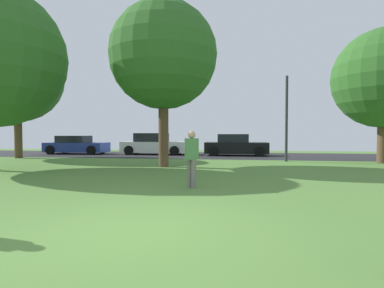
{
  "coord_description": "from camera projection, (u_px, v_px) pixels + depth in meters",
  "views": [
    {
      "loc": [
        1.51,
        -4.55,
        1.51
      ],
      "look_at": [
        0.0,
        5.71,
        1.13
      ],
      "focal_mm": 28.77,
      "sensor_mm": 36.0,
      "label": 1
    }
  ],
  "objects": [
    {
      "name": "ground_plane",
      "position": [
        139.0,
        230.0,
        4.77
      ],
      "size": [
        44.0,
        44.0,
        0.0
      ],
      "primitive_type": "plane",
      "color": "#547F38"
    },
    {
      "name": "parked_car_blue",
      "position": [
        76.0,
        145.0,
        22.07
      ],
      "size": [
        4.35,
        1.94,
        1.31
      ],
      "color": "#233893",
      "rests_on": "ground_plane"
    },
    {
      "name": "person_catcher",
      "position": [
        192.0,
        157.0,
        8.41
      ],
      "size": [
        0.38,
        0.39,
        1.57
      ],
      "rotation": [
        0.0,
        0.0,
        -2.29
      ],
      "color": "slate",
      "rests_on": "ground_plane"
    },
    {
      "name": "maple_tree_near",
      "position": [
        384.0,
        79.0,
        15.24
      ],
      "size": [
        4.91,
        4.91,
        6.67
      ],
      "color": "brown",
      "rests_on": "ground_plane"
    },
    {
      "name": "parked_car_white",
      "position": [
        154.0,
        145.0,
        21.56
      ],
      "size": [
        4.53,
        1.95,
        1.49
      ],
      "color": "white",
      "rests_on": "ground_plane"
    },
    {
      "name": "oak_tree_left",
      "position": [
        163.0,
        56.0,
        13.52
      ],
      "size": [
        4.75,
        4.75,
        7.3
      ],
      "color": "brown",
      "rests_on": "ground_plane"
    },
    {
      "name": "oak_tree_right",
      "position": [
        17.0,
        77.0,
        18.32
      ],
      "size": [
        5.32,
        5.32,
        7.5
      ],
      "color": "brown",
      "rests_on": "ground_plane"
    },
    {
      "name": "parked_car_black",
      "position": [
        236.0,
        146.0,
        20.52
      ],
      "size": [
        4.15,
        2.02,
        1.43
      ],
      "color": "black",
      "rests_on": "ground_plane"
    },
    {
      "name": "street_lamp_post",
      "position": [
        287.0,
        119.0,
        16.16
      ],
      "size": [
        0.14,
        0.14,
        4.5
      ],
      "primitive_type": "cylinder",
      "color": "#2D2D33",
      "rests_on": "ground_plane"
    },
    {
      "name": "road_strip",
      "position": [
        214.0,
        155.0,
        20.59
      ],
      "size": [
        44.0,
        6.4,
        0.01
      ],
      "primitive_type": "cube",
      "color": "#28282B",
      "rests_on": "ground_plane"
    }
  ]
}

